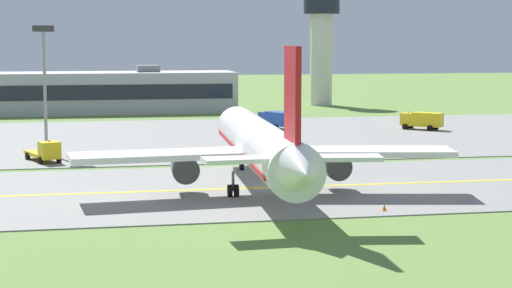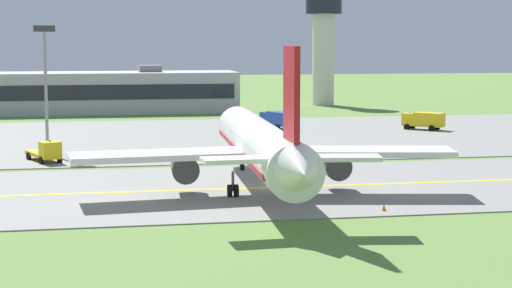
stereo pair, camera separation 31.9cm
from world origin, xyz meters
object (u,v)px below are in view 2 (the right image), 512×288
Objects in this scene: service_truck_fuel at (46,152)px; service_truck_catering at (277,119)px; airplane_lead at (261,146)px; control_tower at (324,34)px; apron_light_mast at (45,73)px; service_truck_baggage at (424,120)px.

service_truck_catering reaches higher than service_truck_fuel.
control_tower reaches higher than airplane_lead.
airplane_lead is at bearing -57.81° from apron_light_mast.
apron_light_mast is at bearing -161.45° from service_truck_baggage.
apron_light_mast is (-52.54, -17.63, 7.79)m from service_truck_baggage.
control_tower is (32.11, 98.73, 9.99)m from airplane_lead.
airplane_lead is 36.14m from apron_light_mast.
service_truck_fuel is 1.06× the size of service_truck_catering.
apron_light_mast is (-19.05, 30.27, 5.19)m from airplane_lead.
service_truck_catering is at bearing 36.07° from apron_light_mast.
control_tower reaches higher than service_truck_fuel.
airplane_lead is 55.13m from service_truck_catering.
control_tower reaches higher than service_truck_baggage.
service_truck_fuel is at bearing -136.13° from service_truck_catering.
apron_light_mast is at bearing -126.77° from control_tower.
control_tower is (-1.38, 50.83, 12.59)m from service_truck_baggage.
control_tower is at bearing 53.23° from apron_light_mast.
service_truck_catering is 0.43× the size of apron_light_mast.
service_truck_baggage is 0.39× the size of apron_light_mast.
service_truck_baggage is at bearing -88.44° from control_tower.
airplane_lead is at bearing -50.66° from service_truck_fuel.
service_truck_fuel is at bearing -88.49° from apron_light_mast.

